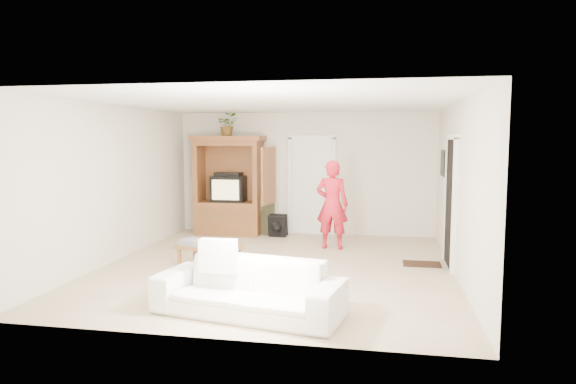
# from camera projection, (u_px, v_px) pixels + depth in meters

# --- Properties ---
(floor) EXTENTS (6.00, 6.00, 0.00)m
(floor) POSITION_uv_depth(u_px,v_px,m) (276.00, 267.00, 8.20)
(floor) COLOR tan
(floor) RESTS_ON ground
(ceiling) EXTENTS (6.00, 6.00, 0.00)m
(ceiling) POSITION_uv_depth(u_px,v_px,m) (276.00, 103.00, 7.93)
(ceiling) COLOR white
(ceiling) RESTS_ON floor
(wall_back) EXTENTS (5.50, 0.00, 5.50)m
(wall_back) POSITION_uv_depth(u_px,v_px,m) (305.00, 174.00, 11.00)
(wall_back) COLOR silver
(wall_back) RESTS_ON floor
(wall_front) EXTENTS (5.50, 0.00, 5.50)m
(wall_front) POSITION_uv_depth(u_px,v_px,m) (214.00, 214.00, 5.13)
(wall_front) COLOR silver
(wall_front) RESTS_ON floor
(wall_left) EXTENTS (0.00, 6.00, 6.00)m
(wall_left) POSITION_uv_depth(u_px,v_px,m) (115.00, 184.00, 8.57)
(wall_left) COLOR silver
(wall_left) RESTS_ON floor
(wall_right) EXTENTS (0.00, 6.00, 6.00)m
(wall_right) POSITION_uv_depth(u_px,v_px,m) (458.00, 190.00, 7.56)
(wall_right) COLOR silver
(wall_right) RESTS_ON floor
(armoire) EXTENTS (1.82, 1.14, 2.10)m
(armoire) POSITION_uv_depth(u_px,v_px,m) (230.00, 192.00, 11.00)
(armoire) COLOR brown
(armoire) RESTS_ON floor
(door_back) EXTENTS (0.85, 0.05, 2.04)m
(door_back) POSITION_uv_depth(u_px,v_px,m) (312.00, 187.00, 10.97)
(door_back) COLOR white
(door_back) RESTS_ON floor
(doorway_right) EXTENTS (0.05, 0.90, 2.04)m
(doorway_right) POSITION_uv_depth(u_px,v_px,m) (451.00, 203.00, 8.18)
(doorway_right) COLOR black
(doorway_right) RESTS_ON floor
(framed_picture) EXTENTS (0.03, 0.60, 0.48)m
(framed_picture) POSITION_uv_depth(u_px,v_px,m) (443.00, 163.00, 9.39)
(framed_picture) COLOR black
(framed_picture) RESTS_ON wall_right
(doormat) EXTENTS (0.60, 0.40, 0.02)m
(doormat) POSITION_uv_depth(u_px,v_px,m) (422.00, 264.00, 8.37)
(doormat) COLOR #382316
(doormat) RESTS_ON floor
(plant) EXTENTS (0.51, 0.47, 0.48)m
(plant) POSITION_uv_depth(u_px,v_px,m) (228.00, 125.00, 10.82)
(plant) COLOR #4C7238
(plant) RESTS_ON armoire
(man) EXTENTS (0.64, 0.45, 1.65)m
(man) POSITION_uv_depth(u_px,v_px,m) (332.00, 205.00, 9.51)
(man) COLOR red
(man) RESTS_ON floor
(sofa) EXTENTS (2.31, 1.24, 0.64)m
(sofa) POSITION_uv_depth(u_px,v_px,m) (249.00, 288.00, 5.97)
(sofa) COLOR white
(sofa) RESTS_ON floor
(coffee_table) EXTENTS (1.10, 0.80, 0.37)m
(coffee_table) POSITION_uv_depth(u_px,v_px,m) (209.00, 248.00, 8.11)
(coffee_table) COLOR brown
(coffee_table) RESTS_ON floor
(towel) EXTENTS (0.45, 0.39, 0.08)m
(towel) POSITION_uv_depth(u_px,v_px,m) (194.00, 242.00, 8.15)
(towel) COLOR #C5417C
(towel) RESTS_ON coffee_table
(candle) EXTENTS (0.08, 0.08, 0.10)m
(candle) POSITION_uv_depth(u_px,v_px,m) (218.00, 242.00, 8.12)
(candle) COLOR tan
(candle) RESTS_ON coffee_table
(backpack_black) EXTENTS (0.38, 0.25, 0.45)m
(backpack_black) POSITION_uv_depth(u_px,v_px,m) (278.00, 226.00, 10.73)
(backpack_black) COLOR black
(backpack_black) RESTS_ON floor
(backpack_olive) EXTENTS (0.47, 0.40, 0.76)m
(backpack_olive) POSITION_uv_depth(u_px,v_px,m) (263.00, 216.00, 11.06)
(backpack_olive) COLOR #47442B
(backpack_olive) RESTS_ON floor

